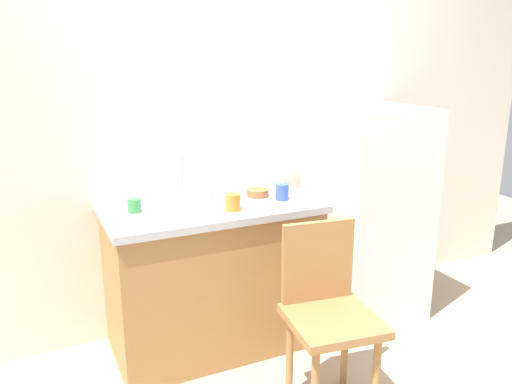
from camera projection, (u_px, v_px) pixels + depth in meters
back_wall at (226, 119)px, 3.11m from camera, size 4.80×0.10×2.53m
cabinet_base at (213, 278)px, 2.93m from camera, size 1.13×0.60×0.81m
countertop at (211, 207)px, 2.82m from camera, size 1.17×0.64×0.04m
faucet at (181, 175)px, 2.97m from camera, size 0.02×0.02×0.23m
refrigerator at (367, 212)px, 3.27m from camera, size 0.61×0.64×1.33m
chair at (327, 309)px, 2.40m from camera, size 0.45×0.45×0.89m
dish_tray at (182, 203)px, 2.74m from camera, size 0.28×0.20×0.05m
terracotta_bowl at (258, 193)px, 2.96m from camera, size 0.13×0.13×0.04m
cup_white at (204, 190)px, 2.94m from camera, size 0.08×0.08×0.08m
cup_orange at (233, 202)px, 2.69m from camera, size 0.08×0.08×0.09m
cup_blue at (282, 192)px, 2.88m from camera, size 0.08×0.08×0.09m
cup_green at (134, 205)px, 2.66m from camera, size 0.07×0.07×0.07m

